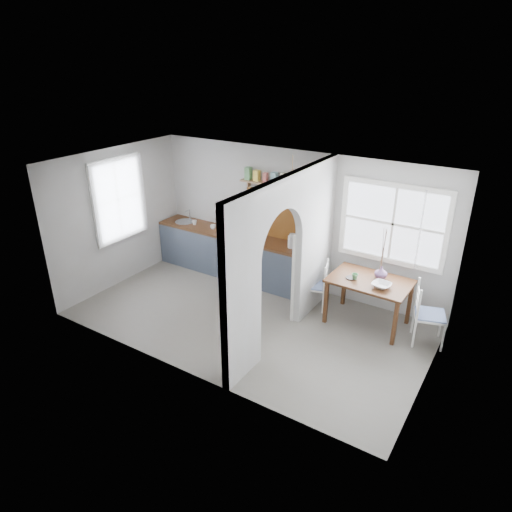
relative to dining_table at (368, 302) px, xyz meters
The scene contains 26 objects.
floor 2.02m from the dining_table, 149.55° to the right, with size 5.80×3.20×0.01m, color slate.
ceiling 2.96m from the dining_table, 149.55° to the right, with size 5.80×3.20×0.01m, color #BCBCBC.
walls 2.17m from the dining_table, 149.55° to the right, with size 5.81×3.21×2.60m.
partition 1.73m from the dining_table, 136.76° to the right, with size 0.12×3.20×2.60m.
kitchen_window 4.85m from the dining_table, 167.65° to the right, with size 0.10×1.16×1.50m, color white, non-canonical shape.
nook_window 1.33m from the dining_table, 80.17° to the left, with size 1.76×0.10×1.30m, color white, non-canonical shape.
counter 2.85m from the dining_table, behind, with size 3.50×0.60×0.90m.
sink 4.17m from the dining_table, behind, with size 0.40×0.40×0.02m, color silver.
backsplash 2.21m from the dining_table, 163.26° to the left, with size 1.65×0.03×0.90m, color brown.
shelf 2.54m from the dining_table, 165.63° to the left, with size 1.75×0.20×0.21m.
pendant_lamp 2.15m from the dining_table, behind, with size 0.26×0.26×0.16m, color beige.
utensil_rail 1.52m from the dining_table, behind, with size 0.02×0.02×0.50m, color silver.
dining_table is the anchor object (origin of this frame).
chair_left 0.96m from the dining_table, behind, with size 0.40×0.40×0.88m, color white, non-canonical shape.
chair_right 0.99m from the dining_table, ahead, with size 0.45×0.45×0.99m, color white, non-canonical shape.
kettle 1.73m from the dining_table, 169.27° to the left, with size 0.22×0.17×0.26m, color silver, non-canonical shape.
mug_a 3.89m from the dining_table, behind, with size 0.10×0.10×0.09m, color white.
mug_b 3.43m from the dining_table, behind, with size 0.11×0.11×0.09m, color white.
knife_block 3.14m from the dining_table, behind, with size 0.11×0.15×0.23m, color #3B241C.
jar 2.90m from the dining_table, behind, with size 0.09×0.09×0.14m, color #726146.
towel_magenta 1.13m from the dining_table, behind, with size 0.02×0.03×0.58m, color #DD2C6E.
towel_orange 1.13m from the dining_table, behind, with size 0.02×0.03×0.49m, color #C85922.
bowl 0.51m from the dining_table, 32.31° to the right, with size 0.29×0.29×0.07m, color silver.
table_cup 0.51m from the dining_table, 153.91° to the right, with size 0.11×0.11×0.10m, color #57995F.
plate 0.51m from the dining_table, 159.97° to the right, with size 0.17×0.17×0.01m, color black.
vase 0.54m from the dining_table, 51.61° to the left, with size 0.20×0.20×0.21m, color #6A4976.
Camera 1 is at (3.64, -5.48, 4.14)m, focal length 32.00 mm.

